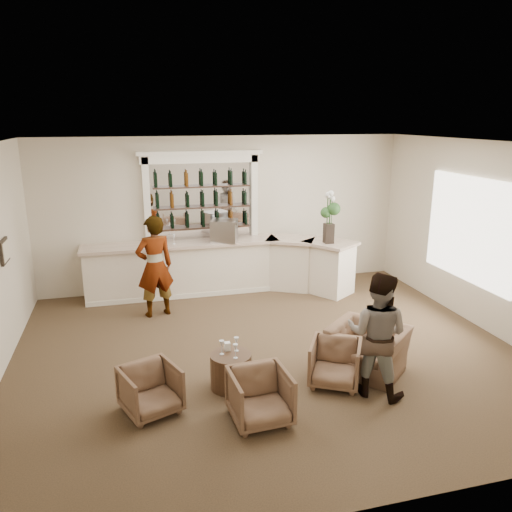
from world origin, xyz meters
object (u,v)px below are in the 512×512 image
at_px(cocktail_table, 231,371).
at_px(espresso_machine, 224,231).
at_px(armchair_right, 335,363).
at_px(armchair_far, 368,349).
at_px(bar_counter, 222,267).
at_px(flower_vase, 329,214).
at_px(armchair_left, 151,390).
at_px(guest, 377,334).
at_px(armchair_center, 260,397).
at_px(sommelier, 155,266).

distance_m(cocktail_table, espresso_machine, 4.11).
xyz_separation_m(cocktail_table, armchair_right, (1.45, -0.29, 0.07)).
bearing_deg(cocktail_table, armchair_far, -1.09).
bearing_deg(cocktail_table, armchair_right, -11.35).
xyz_separation_m(bar_counter, flower_vase, (2.13, -0.71, 1.18)).
xyz_separation_m(bar_counter, armchair_left, (-1.76, -4.26, -0.26)).
height_order(cocktail_table, flower_vase, flower_vase).
relative_size(cocktail_table, guest, 0.34).
xyz_separation_m(armchair_far, espresso_machine, (-1.39, 3.93, 1.03)).
distance_m(guest, armchair_left, 3.06).
relative_size(cocktail_table, armchair_center, 0.79).
xyz_separation_m(armchair_center, espresso_machine, (0.51, 4.78, 1.04)).
xyz_separation_m(guest, armchair_right, (-0.42, 0.35, -0.55)).
xyz_separation_m(sommelier, guest, (2.70, -3.61, -0.10)).
bearing_deg(armchair_left, espresso_machine, 45.74).
relative_size(bar_counter, sommelier, 2.94).
bearing_deg(cocktail_table, espresso_machine, 79.95).
xyz_separation_m(bar_counter, guest, (1.23, -4.56, 0.30)).
bearing_deg(armchair_far, armchair_right, -109.74).
xyz_separation_m(armchair_left, flower_vase, (3.89, 3.56, 1.44)).
relative_size(guest, armchair_left, 2.52).
distance_m(sommelier, armchair_center, 4.04).
bearing_deg(bar_counter, armchair_right, -79.14).
bearing_deg(sommelier, espresso_machine, -162.95).
distance_m(bar_counter, guest, 4.73).
relative_size(sommelier, espresso_machine, 3.68).
xyz_separation_m(cocktail_table, espresso_machine, (0.69, 3.89, 1.12)).
distance_m(bar_counter, cocktail_table, 3.98).
distance_m(armchair_far, espresso_machine, 4.29).
relative_size(armchair_left, armchair_center, 0.94).
distance_m(bar_counter, espresso_machine, 0.80).
bearing_deg(cocktail_table, armchair_left, -162.83).
height_order(armchair_center, armchair_far, armchair_far).
height_order(sommelier, armchair_left, sommelier).
relative_size(cocktail_table, sommelier, 0.30).
distance_m(bar_counter, sommelier, 1.79).
bearing_deg(guest, bar_counter, -32.69).
xyz_separation_m(cocktail_table, guest, (1.87, -0.64, 0.62)).
relative_size(cocktail_table, espresso_machine, 1.10).
relative_size(cocktail_table, armchair_left, 0.84).
xyz_separation_m(armchair_right, flower_vase, (1.32, 3.50, 1.43)).
xyz_separation_m(armchair_center, flower_vase, (2.59, 4.10, 1.42)).
relative_size(bar_counter, armchair_center, 7.78).
bearing_deg(sommelier, guest, 112.48).
xyz_separation_m(sommelier, armchair_center, (1.01, -3.86, -0.64)).
height_order(bar_counter, armchair_center, bar_counter).
relative_size(armchair_center, armchair_right, 1.04).
relative_size(armchair_center, armchair_far, 0.69).
relative_size(espresso_machine, flower_vase, 0.48).
relative_size(armchair_center, espresso_machine, 1.39).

